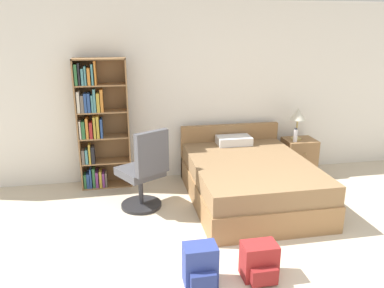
{
  "coord_description": "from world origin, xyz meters",
  "views": [
    {
      "loc": [
        -1.19,
        -2.23,
        2.21
      ],
      "look_at": [
        -0.39,
        1.98,
        0.88
      ],
      "focal_mm": 35.0,
      "sensor_mm": 36.0,
      "label": 1
    }
  ],
  "objects_px": {
    "office_chair": "(144,173)",
    "nightstand": "(299,157)",
    "bed": "(248,179)",
    "table_lamp": "(298,115)",
    "backpack_blue": "(200,266)",
    "bookshelf": "(97,125)",
    "backpack_red": "(260,262)",
    "water_bottle": "(295,135)"
  },
  "relations": [
    {
      "from": "backpack_blue",
      "to": "table_lamp",
      "type": "bearing_deg",
      "value": 49.47
    },
    {
      "from": "water_bottle",
      "to": "nightstand",
      "type": "bearing_deg",
      "value": 36.02
    },
    {
      "from": "water_bottle",
      "to": "backpack_blue",
      "type": "xyz_separation_m",
      "value": [
        -1.93,
        -2.23,
        -0.49
      ]
    },
    {
      "from": "bed",
      "to": "backpack_red",
      "type": "distance_m",
      "value": 1.68
    },
    {
      "from": "bed",
      "to": "table_lamp",
      "type": "distance_m",
      "value": 1.41
    },
    {
      "from": "bed",
      "to": "table_lamp",
      "type": "height_order",
      "value": "table_lamp"
    },
    {
      "from": "bookshelf",
      "to": "bed",
      "type": "distance_m",
      "value": 2.21
    },
    {
      "from": "bookshelf",
      "to": "backpack_red",
      "type": "xyz_separation_m",
      "value": [
        1.51,
        -2.44,
        -0.76
      ]
    },
    {
      "from": "bookshelf",
      "to": "office_chair",
      "type": "bearing_deg",
      "value": -56.09
    },
    {
      "from": "bed",
      "to": "table_lamp",
      "type": "bearing_deg",
      "value": 36.08
    },
    {
      "from": "bookshelf",
      "to": "backpack_blue",
      "type": "height_order",
      "value": "bookshelf"
    },
    {
      "from": "table_lamp",
      "to": "backpack_red",
      "type": "xyz_separation_m",
      "value": [
        -1.45,
        -2.35,
        -0.79
      ]
    },
    {
      "from": "nightstand",
      "to": "office_chair",
      "type": "bearing_deg",
      "value": -162.84
    },
    {
      "from": "office_chair",
      "to": "table_lamp",
      "type": "height_order",
      "value": "office_chair"
    },
    {
      "from": "backpack_red",
      "to": "bookshelf",
      "type": "bearing_deg",
      "value": 121.8
    },
    {
      "from": "bed",
      "to": "backpack_red",
      "type": "xyz_separation_m",
      "value": [
        -0.44,
        -1.61,
        -0.13
      ]
    },
    {
      "from": "backpack_red",
      "to": "backpack_blue",
      "type": "bearing_deg",
      "value": 179.28
    },
    {
      "from": "bed",
      "to": "backpack_blue",
      "type": "distance_m",
      "value": 1.89
    },
    {
      "from": "bed",
      "to": "nightstand",
      "type": "relative_size",
      "value": 3.51
    },
    {
      "from": "nightstand",
      "to": "bookshelf",
      "type": "bearing_deg",
      "value": 178.0
    },
    {
      "from": "bed",
      "to": "backpack_red",
      "type": "bearing_deg",
      "value": -105.26
    },
    {
      "from": "office_chair",
      "to": "bed",
      "type": "bearing_deg",
      "value": 1.47
    },
    {
      "from": "office_chair",
      "to": "nightstand",
      "type": "bearing_deg",
      "value": 17.16
    },
    {
      "from": "bookshelf",
      "to": "nightstand",
      "type": "relative_size",
      "value": 3.21
    },
    {
      "from": "nightstand",
      "to": "bed",
      "type": "bearing_deg",
      "value": -146.15
    },
    {
      "from": "bookshelf",
      "to": "bed",
      "type": "bearing_deg",
      "value": -22.92
    },
    {
      "from": "office_chair",
      "to": "nightstand",
      "type": "xyz_separation_m",
      "value": [
        2.45,
        0.76,
        -0.21
      ]
    },
    {
      "from": "table_lamp",
      "to": "backpack_blue",
      "type": "relative_size",
      "value": 1.27
    },
    {
      "from": "bed",
      "to": "backpack_red",
      "type": "height_order",
      "value": "bed"
    },
    {
      "from": "bed",
      "to": "nightstand",
      "type": "xyz_separation_m",
      "value": [
        1.07,
        0.72,
        -0.0
      ]
    },
    {
      "from": "nightstand",
      "to": "backpack_red",
      "type": "distance_m",
      "value": 2.79
    },
    {
      "from": "bed",
      "to": "backpack_blue",
      "type": "xyz_separation_m",
      "value": [
        -0.99,
        -1.61,
        -0.11
      ]
    },
    {
      "from": "bookshelf",
      "to": "water_bottle",
      "type": "relative_size",
      "value": 8.64
    },
    {
      "from": "bed",
      "to": "water_bottle",
      "type": "height_order",
      "value": "bed"
    },
    {
      "from": "bed",
      "to": "nightstand",
      "type": "distance_m",
      "value": 1.29
    },
    {
      "from": "nightstand",
      "to": "water_bottle",
      "type": "bearing_deg",
      "value": -143.98
    },
    {
      "from": "nightstand",
      "to": "backpack_blue",
      "type": "distance_m",
      "value": 3.12
    },
    {
      "from": "office_chair",
      "to": "nightstand",
      "type": "relative_size",
      "value": 1.86
    },
    {
      "from": "office_chair",
      "to": "backpack_red",
      "type": "relative_size",
      "value": 3.12
    },
    {
      "from": "backpack_red",
      "to": "water_bottle",
      "type": "bearing_deg",
      "value": 58.34
    },
    {
      "from": "table_lamp",
      "to": "backpack_blue",
      "type": "bearing_deg",
      "value": -130.53
    },
    {
      "from": "bed",
      "to": "backpack_blue",
      "type": "relative_size",
      "value": 5.22
    }
  ]
}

